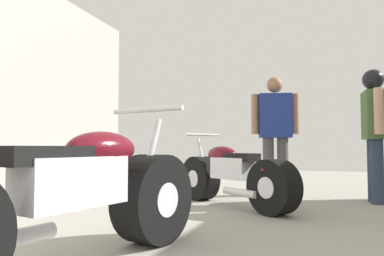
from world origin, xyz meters
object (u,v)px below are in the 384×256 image
Objects in this scene: mechanic_in_blue at (275,128)px; mechanic_with_helmet at (374,122)px; motorcycle_black_naked at (234,176)px; motorcycle_maroon_cruiser at (67,201)px.

mechanic_with_helmet is (1.22, -0.33, 0.03)m from mechanic_in_blue.
motorcycle_black_naked is 0.94× the size of mechanic_in_blue.
motorcycle_black_naked is at bearing 80.57° from motorcycle_maroon_cruiser.
mechanic_in_blue is 1.27m from mechanic_with_helmet.
mechanic_in_blue is (0.75, 3.60, 0.56)m from motorcycle_maroon_cruiser.
mechanic_in_blue is at bearing 164.83° from mechanic_with_helmet.
motorcycle_maroon_cruiser is 1.25× the size of mechanic_with_helmet.
motorcycle_maroon_cruiser is 1.21× the size of mechanic_in_blue.
motorcycle_maroon_cruiser reaches higher than motorcycle_black_naked.
mechanic_in_blue is (0.35, 1.18, 0.61)m from motorcycle_black_naked.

